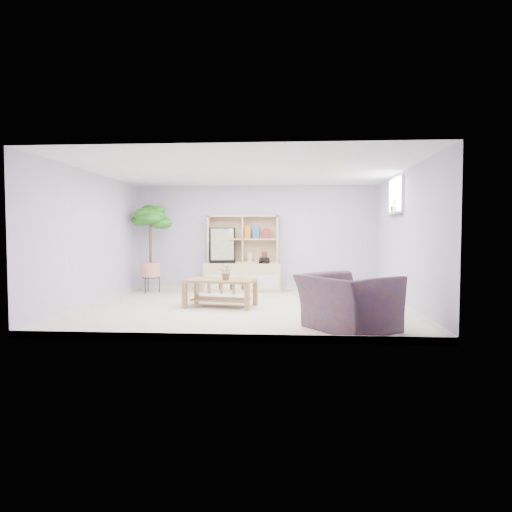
# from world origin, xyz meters

# --- Properties ---
(floor) EXTENTS (5.50, 5.00, 0.01)m
(floor) POSITION_xyz_m (0.00, 0.00, 0.00)
(floor) COLOR beige
(floor) RESTS_ON ground
(ceiling) EXTENTS (5.50, 5.00, 0.01)m
(ceiling) POSITION_xyz_m (0.00, 0.00, 2.40)
(ceiling) COLOR white
(ceiling) RESTS_ON walls
(walls) EXTENTS (5.51, 5.01, 2.40)m
(walls) POSITION_xyz_m (0.00, 0.00, 1.20)
(walls) COLOR silver
(walls) RESTS_ON floor
(baseboard) EXTENTS (5.50, 5.00, 0.10)m
(baseboard) POSITION_xyz_m (0.00, 0.00, 0.05)
(baseboard) COLOR silver
(baseboard) RESTS_ON floor
(window) EXTENTS (0.10, 0.98, 0.68)m
(window) POSITION_xyz_m (2.73, 0.60, 2.00)
(window) COLOR silver
(window) RESTS_ON walls
(window_sill) EXTENTS (0.14, 1.00, 0.04)m
(window_sill) POSITION_xyz_m (2.67, 0.60, 1.68)
(window_sill) COLOR silver
(window_sill) RESTS_ON walls
(storage_unit) EXTENTS (1.71, 0.58, 1.71)m
(storage_unit) POSITION_xyz_m (-0.26, 2.24, 0.85)
(storage_unit) COLOR #D1AD8D
(storage_unit) RESTS_ON floor
(poster) EXTENTS (0.59, 0.22, 0.80)m
(poster) POSITION_xyz_m (-0.71, 2.19, 1.04)
(poster) COLOR gold
(poster) RESTS_ON storage_unit
(toy_truck) EXTENTS (0.32, 0.25, 0.15)m
(toy_truck) POSITION_xyz_m (0.23, 2.13, 0.72)
(toy_truck) COLOR black
(toy_truck) RESTS_ON storage_unit
(coffee_table) EXTENTS (1.30, 0.85, 0.50)m
(coffee_table) POSITION_xyz_m (-0.45, 0.09, 0.25)
(coffee_table) COLOR olive
(coffee_table) RESTS_ON floor
(table_plant) EXTENTS (0.29, 0.28, 0.26)m
(table_plant) POSITION_xyz_m (-0.33, -0.01, 0.62)
(table_plant) COLOR #1F5A1B
(table_plant) RESTS_ON coffee_table
(floor_tree) EXTENTS (0.80, 0.80, 1.95)m
(floor_tree) POSITION_xyz_m (-2.27, 1.88, 0.97)
(floor_tree) COLOR #196410
(floor_tree) RESTS_ON floor
(armchair) EXTENTS (1.52, 1.55, 0.87)m
(armchair) POSITION_xyz_m (1.56, -1.71, 0.43)
(armchair) COLOR navy
(armchair) RESTS_ON floor
(sill_plant) EXTENTS (0.14, 0.12, 0.24)m
(sill_plant) POSITION_xyz_m (2.67, 0.55, 1.82)
(sill_plant) COLOR #196410
(sill_plant) RESTS_ON window_sill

